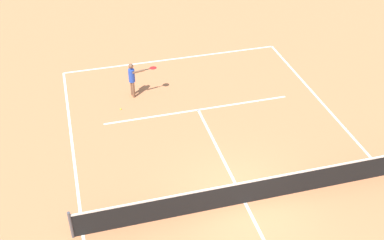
{
  "coord_description": "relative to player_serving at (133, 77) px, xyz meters",
  "views": [
    {
      "loc": [
        4.9,
        11.17,
        11.93
      ],
      "look_at": [
        0.75,
        -4.06,
        0.8
      ],
      "focal_mm": 46.34,
      "sensor_mm": 36.0,
      "label": 1
    }
  ],
  "objects": [
    {
      "name": "player_serving",
      "position": [
        0.0,
        0.0,
        0.0
      ],
      "size": [
        1.29,
        0.45,
        1.64
      ],
      "rotation": [
        0.0,
        0.0,
        1.78
      ],
      "color": "brown",
      "rests_on": "ground"
    },
    {
      "name": "tennis_ball",
      "position": [
        0.76,
        0.94,
        -0.94
      ],
      "size": [
        0.07,
        0.07,
        0.07
      ],
      "primitive_type": "sphere",
      "color": "#CCE033",
      "rests_on": "ground"
    },
    {
      "name": "court_lines",
      "position": [
        -2.46,
        7.66,
        -0.97
      ],
      "size": [
        10.93,
        21.28,
        0.01
      ],
      "color": "white",
      "rests_on": "ground"
    },
    {
      "name": "tennis_net",
      "position": [
        -2.46,
        7.66,
        -0.47
      ],
      "size": [
        11.53,
        0.1,
        1.07
      ],
      "color": "#4C4C51",
      "rests_on": "ground"
    },
    {
      "name": "ground_plane",
      "position": [
        -2.46,
        7.66,
        -0.97
      ],
      "size": [
        60.0,
        60.0,
        0.0
      ],
      "primitive_type": "plane",
      "color": "#D37A4C"
    }
  ]
}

